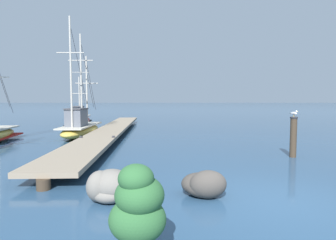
% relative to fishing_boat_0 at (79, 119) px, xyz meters
% --- Properties ---
extents(ground_plane, '(400.00, 400.00, 0.00)m').
position_rel_fishing_boat_0_xyz_m(ground_plane, '(10.28, -20.10, -0.55)').
color(ground_plane, navy).
extents(floating_dock, '(2.26, 23.21, 0.53)m').
position_rel_fishing_boat_0_xyz_m(floating_dock, '(4.28, -7.64, -0.19)').
color(floating_dock, gray).
rests_on(floating_dock, ground).
extents(fishing_boat_0, '(2.79, 8.06, 6.60)m').
position_rel_fishing_boat_0_xyz_m(fishing_boat_0, '(0.00, 0.00, 0.00)').
color(fishing_boat_0, '#AD2823').
rests_on(fishing_boat_0, ground).
extents(fishing_boat_2, '(1.80, 6.72, 7.01)m').
position_rel_fishing_boat_0_xyz_m(fishing_boat_2, '(2.47, -8.44, 0.07)').
color(fishing_boat_2, gold).
rests_on(fishing_boat_2, ground).
extents(mooring_piling, '(0.30, 0.30, 1.65)m').
position_rel_fishing_boat_0_xyz_m(mooring_piling, '(12.93, -15.02, 0.30)').
color(mooring_piling, '#3D3023').
rests_on(mooring_piling, ground).
extents(perched_seagull, '(0.23, 0.37, 0.27)m').
position_rel_fishing_boat_0_xyz_m(perched_seagull, '(12.93, -15.02, 1.24)').
color(perched_seagull, gold).
rests_on(perched_seagull, mooring_piling).
extents(shore_rock_near_left, '(1.12, 1.03, 0.66)m').
position_rel_fishing_boat_0_xyz_m(shore_rock_near_left, '(8.60, -19.68, -0.27)').
color(shore_rock_near_left, '#3F3A35').
rests_on(shore_rock_near_left, ground).
extents(shore_rock_near_right, '(1.28, 1.18, 0.74)m').
position_rel_fishing_boat_0_xyz_m(shore_rock_near_right, '(6.35, -19.93, -0.22)').
color(shore_rock_near_right, slate).
rests_on(shore_rock_near_right, ground).
extents(coastal_shrub, '(0.83, 0.75, 1.45)m').
position_rel_fishing_boat_0_xyz_m(coastal_shrub, '(7.26, -22.45, 0.29)').
color(coastal_shrub, '#4C3823').
rests_on(coastal_shrub, ground).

